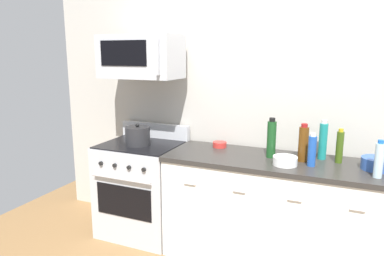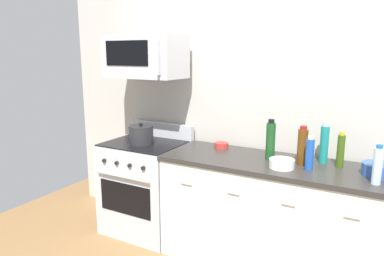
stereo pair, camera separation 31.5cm
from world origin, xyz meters
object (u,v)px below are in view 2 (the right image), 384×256
object	(u,v)px
bottle_wine_amber	(302,146)
bottle_sparkling_teal	(324,144)
range_oven	(146,186)
microwave	(145,57)
bottle_wine_green	(271,141)
stockpot	(141,135)
bottle_olive_oil	(341,151)
bowl_red_small	(221,145)
bowl_blue_mixing	(378,169)
bowl_white_ceramic	(282,163)
bottle_soda_blue	(310,154)
bottle_water_clear	(378,166)

from	to	relation	value
bottle_wine_amber	bottle_sparkling_teal	size ratio (longest dim) A/B	0.94
range_oven	microwave	size ratio (longest dim) A/B	1.44
microwave	bottle_sparkling_teal	world-z (taller)	microwave
microwave	bottle_wine_green	world-z (taller)	microwave
stockpot	bottle_olive_oil	bearing A→B (deg)	5.22
bowl_red_small	range_oven	bearing A→B (deg)	-165.75
microwave	bowl_blue_mixing	world-z (taller)	microwave
bottle_olive_oil	bowl_white_ceramic	bearing A→B (deg)	-148.66
microwave	bottle_soda_blue	bearing A→B (deg)	-4.16
range_oven	bottle_wine_green	bearing A→B (deg)	2.11
bottle_water_clear	stockpot	world-z (taller)	bottle_water_clear
range_oven	bottle_soda_blue	xyz separation A→B (m)	(1.58, -0.07, 0.57)
range_oven	microwave	distance (m)	1.28
bottle_soda_blue	bowl_blue_mixing	bearing A→B (deg)	12.84
bottle_soda_blue	bowl_white_ceramic	distance (m)	0.22
bottle_olive_oil	bowl_white_ceramic	size ratio (longest dim) A/B	1.47
microwave	range_oven	bearing A→B (deg)	-90.29
microwave	bottle_wine_amber	size ratio (longest dim) A/B	2.40
microwave	bottle_water_clear	world-z (taller)	microwave
bottle_water_clear	bowl_white_ceramic	bearing A→B (deg)	177.07
bottle_wine_amber	range_oven	bearing A→B (deg)	-178.65
microwave	stockpot	bearing A→B (deg)	-90.13
bottle_soda_blue	bottle_water_clear	xyz separation A→B (m)	(0.46, -0.09, 0.01)
bottle_olive_oil	bowl_white_ceramic	world-z (taller)	bottle_olive_oil
microwave	bottle_water_clear	xyz separation A→B (m)	(2.04, -0.20, -0.70)
bowl_white_ceramic	stockpot	size ratio (longest dim) A/B	0.80
stockpot	microwave	bearing A→B (deg)	89.87
range_oven	stockpot	world-z (taller)	stockpot
bottle_wine_amber	bowl_white_ceramic	distance (m)	0.23
bottle_sparkling_teal	bowl_red_small	distance (m)	0.91
microwave	bottle_wine_green	bearing A→B (deg)	0.05
stockpot	bottle_wine_amber	bearing A→B (deg)	3.38
bottle_wine_amber	bottle_wine_green	size ratio (longest dim) A/B	0.92
bottle_wine_green	bowl_blue_mixing	xyz separation A→B (m)	(0.80, -0.01, -0.11)
bottle_wine_amber	bottle_wine_green	distance (m)	0.26
bottle_wine_green	bowl_white_ceramic	bearing A→B (deg)	-49.46
bottle_sparkling_teal	bowl_white_ceramic	xyz separation A→B (m)	(-0.25, -0.29, -0.12)
bottle_wine_amber	bowl_white_ceramic	size ratio (longest dim) A/B	1.63
microwave	bottle_sparkling_teal	bearing A→B (deg)	4.15
bowl_white_ceramic	bottle_wine_amber	bearing A→B (deg)	54.99
bottle_olive_oil	bowl_red_small	xyz separation A→B (m)	(-1.04, 0.08, -0.11)
bottle_water_clear	bowl_blue_mixing	distance (m)	0.21
bowl_blue_mixing	bowl_red_small	size ratio (longest dim) A/B	1.68
bottle_soda_blue	bottle_water_clear	distance (m)	0.46
range_oven	bowl_white_ceramic	world-z (taller)	range_oven
bottle_water_clear	bowl_blue_mixing	size ratio (longest dim) A/B	1.26
bottle_olive_oil	bowl_red_small	size ratio (longest dim) A/B	2.16
range_oven	bowl_blue_mixing	size ratio (longest dim) A/B	4.94
bowl_red_small	bowl_white_ceramic	xyz separation A→B (m)	(0.65, -0.31, 0.01)
microwave	bowl_blue_mixing	xyz separation A→B (m)	(2.04, -0.01, -0.78)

